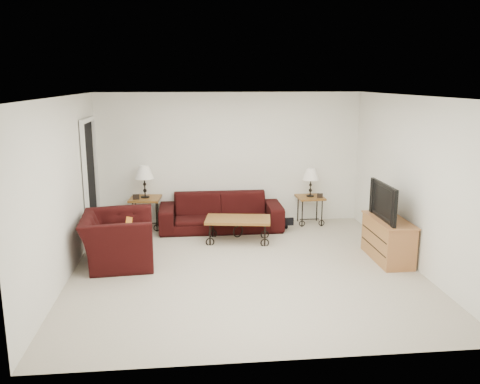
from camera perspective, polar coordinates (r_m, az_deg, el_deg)
name	(u,v)px	position (r m, az deg, el deg)	size (l,w,h in m)	color
ground	(245,268)	(7.44, 0.57, -8.73)	(5.00, 5.00, 0.00)	#BDB7A1
wall_back	(230,159)	(9.52, -1.13, 3.83)	(5.00, 0.02, 2.50)	white
wall_front	(276,241)	(4.68, 4.09, -5.57)	(5.00, 0.02, 2.50)	white
wall_left	(64,190)	(7.24, -19.48, 0.27)	(0.02, 5.00, 2.50)	white
wall_right	(414,182)	(7.76, 19.25, 1.09)	(0.02, 5.00, 2.50)	white
ceiling	(245,96)	(6.93, 0.61, 10.91)	(5.00, 5.00, 0.00)	white
doorway	(90,182)	(8.85, -16.78, 1.10)	(0.08, 0.94, 2.04)	black
sofa	(221,212)	(9.23, -2.20, -2.31)	(2.25, 0.88, 0.66)	black
side_table_left	(146,213)	(9.43, -10.72, -2.39)	(0.55, 0.55, 0.60)	brown
side_table_right	(310,210)	(9.68, 7.98, -2.06)	(0.50, 0.50, 0.54)	brown
lamp_left	(145,182)	(9.29, -10.87, 1.17)	(0.34, 0.34, 0.60)	black
lamp_right	(311,182)	(9.55, 8.08, 1.09)	(0.31, 0.31, 0.54)	black
photo_frame_left	(136,197)	(9.21, -11.81, -0.55)	(0.12, 0.02, 0.10)	black
photo_frame_right	(320,196)	(9.50, 9.13, -0.41)	(0.11, 0.01, 0.09)	black
coffee_table	(238,230)	(8.56, -0.22, -4.36)	(1.10, 0.59, 0.41)	brown
armchair	(118,239)	(7.73, -13.79, -5.27)	(1.18, 1.03, 0.76)	black
throw_pillow	(127,231)	(7.62, -12.78, -4.38)	(0.35, 0.09, 0.35)	#B05C16
tv_stand	(388,239)	(8.01, 16.57, -5.22)	(0.45, 1.08, 0.65)	#A8613E
television	(389,201)	(7.85, 16.71, -1.04)	(0.97, 0.13, 0.56)	black
backpack	(286,218)	(9.29, 5.33, -2.96)	(0.34, 0.26, 0.43)	black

